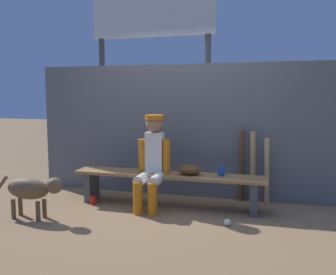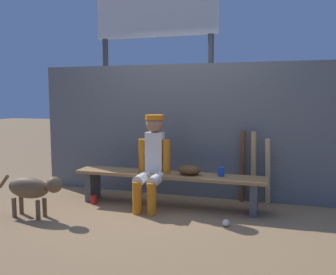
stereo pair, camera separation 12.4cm
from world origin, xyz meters
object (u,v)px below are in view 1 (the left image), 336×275
object	(u,v)px
dugout_bench	(168,181)
player_seated	(152,159)
baseball_glove	(190,170)
cup_on_ground	(93,200)
bat_wood_tan	(253,168)
baseball	(227,222)
bat_wood_natural	(267,171)
bat_wood_dark	(241,166)
cup_on_bench	(221,171)
dog	(32,189)
scoreboard	(156,33)

from	to	relation	value
dugout_bench	player_seated	xyz separation A→B (m)	(-0.17, -0.11, 0.29)
baseball_glove	cup_on_ground	bearing A→B (deg)	-171.86
bat_wood_tan	baseball	bearing A→B (deg)	-103.58
baseball_glove	bat_wood_natural	size ratio (longest dim) A/B	0.33
bat_wood_dark	bat_wood_natural	world-z (taller)	bat_wood_dark
bat_wood_dark	cup_on_bench	distance (m)	0.46
dugout_bench	bat_wood_dark	xyz separation A→B (m)	(0.87, 0.45, 0.14)
player_seated	dog	distance (m)	1.41
bat_wood_tan	cup_on_bench	world-z (taller)	bat_wood_tan
bat_wood_dark	cup_on_bench	bearing A→B (deg)	-117.25
bat_wood_natural	cup_on_bench	size ratio (longest dim) A/B	7.81
player_seated	baseball	world-z (taller)	player_seated
bat_wood_tan	dugout_bench	bearing A→B (deg)	-157.64
bat_wood_dark	bat_wood_natural	size ratio (longest dim) A/B	1.10
bat_wood_tan	cup_on_ground	distance (m)	2.09
player_seated	bat_wood_tan	world-z (taller)	player_seated
cup_on_bench	scoreboard	bearing A→B (deg)	128.68
cup_on_bench	dog	xyz separation A→B (m)	(-2.00, -0.88, -0.14)
dugout_bench	cup_on_ground	xyz separation A→B (m)	(-0.95, -0.17, -0.28)
baseball	dog	distance (m)	2.19
dog	cup_on_ground	bearing A→B (deg)	58.84
player_seated	dog	size ratio (longest dim) A/B	1.37
baseball_glove	dog	distance (m)	1.83
bat_wood_natural	cup_on_ground	distance (m)	2.25
cup_on_bench	bat_wood_tan	bearing A→B (deg)	46.57
dog	bat_wood_dark	bearing A→B (deg)	30.24
baseball	scoreboard	size ratio (longest dim) A/B	0.02
bat_wood_tan	cup_on_ground	xyz separation A→B (m)	(-1.96, -0.59, -0.41)
dugout_bench	scoreboard	xyz separation A→B (m)	(-0.67, 1.70, 2.11)
player_seated	bat_wood_dark	size ratio (longest dim) A/B	1.21
player_seated	baseball	xyz separation A→B (m)	(0.97, -0.38, -0.58)
bat_wood_dark	cup_on_ground	world-z (taller)	bat_wood_dark
bat_wood_tan	cup_on_bench	size ratio (longest dim) A/B	8.51
baseball	cup_on_bench	distance (m)	0.70
baseball	dugout_bench	bearing A→B (deg)	148.27
cup_on_ground	baseball	bearing A→B (deg)	-10.30
baseball	scoreboard	xyz separation A→B (m)	(-1.47, 2.19, 2.41)
bat_wood_natural	baseball	distance (m)	1.08
player_seated	cup_on_bench	world-z (taller)	player_seated
bat_wood_natural	bat_wood_dark	bearing A→B (deg)	177.53
player_seated	bat_wood_dark	xyz separation A→B (m)	(1.04, 0.56, -0.14)
bat_wood_dark	bat_wood_natural	distance (m)	0.32
baseball_glove	bat_wood_tan	bearing A→B (deg)	29.39
player_seated	baseball_glove	size ratio (longest dim) A/B	4.11
scoreboard	dog	size ratio (longest dim) A/B	4.10
bat_wood_dark	scoreboard	bearing A→B (deg)	141.05
cup_on_ground	dog	bearing A→B (deg)	-121.16
bat_wood_natural	baseball	xyz separation A→B (m)	(-0.39, -0.93, -0.39)
baseball	scoreboard	world-z (taller)	scoreboard
baseball_glove	bat_wood_natural	distance (m)	1.02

